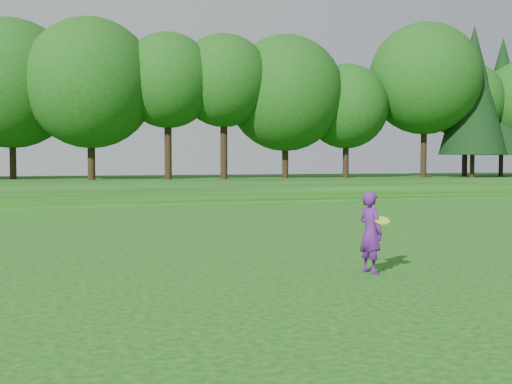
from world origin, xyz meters
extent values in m
plane|color=#143D0B|center=(0.00, 0.00, 0.00)|extent=(140.00, 140.00, 0.00)
cube|color=#143D0B|center=(0.00, 34.00, 0.30)|extent=(130.00, 30.00, 0.60)
cube|color=gray|center=(0.00, 20.00, 0.02)|extent=(130.00, 1.60, 0.04)
imported|color=#50186E|center=(3.26, 1.47, 0.75)|extent=(0.48, 0.62, 1.50)
cylinder|color=#94EA25|center=(3.40, 1.30, 0.98)|extent=(0.28, 0.26, 0.14)
camera|label=1|loc=(-2.07, -9.11, 2.10)|focal=45.00mm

